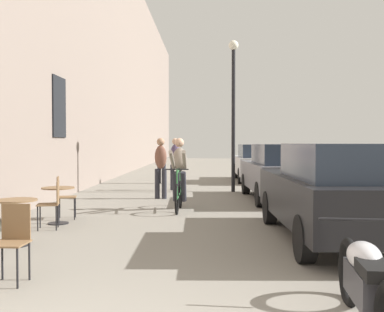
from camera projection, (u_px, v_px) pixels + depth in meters
The scene contains 15 objects.
building_facade_left at pixel (85, 33), 16.71m from camera, with size 0.54×68.00×11.15m.
cafe_chair_near_toward_street at pixel (12, 237), 5.30m from camera, with size 0.39×0.39×0.89m.
cafe_table_mid at pixel (16, 212), 7.17m from camera, with size 0.64×0.64×0.72m.
cafe_table_far at pixel (58, 197), 9.10m from camera, with size 0.64×0.64×0.72m.
cafe_chair_far_toward_street at pixel (63, 194), 9.66m from camera, with size 0.45×0.45×0.89m.
cafe_chair_far_toward_wall at pixel (52, 201), 8.53m from camera, with size 0.45×0.45×0.89m.
cyclist_on_bicycle at pixel (179, 176), 10.97m from camera, with size 0.52×1.76×1.74m.
pedestrian_near at pixel (161, 164), 13.15m from camera, with size 0.35×0.26×1.73m.
pedestrian_mid at pixel (175, 161), 15.51m from camera, with size 0.35×0.26×1.75m.
pedestrian_far at pixel (162, 159), 18.05m from camera, with size 0.38×0.30×1.71m.
street_lamp at pixel (233, 96), 14.94m from camera, with size 0.32×0.32×4.90m.
parked_car_nearest at pixel (338, 191), 7.46m from camera, with size 1.96×4.50×1.59m.
parked_car_second at pixel (283, 171), 12.76m from camera, with size 1.98×4.44×1.56m.
parked_car_third at pixel (258, 162), 19.07m from camera, with size 1.85×4.30×1.52m.
parked_motorcycle at pixel (367, 285), 3.90m from camera, with size 0.62×2.14×0.92m.
Camera 1 is at (0.96, -2.71, 1.61)m, focal length 43.24 mm.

